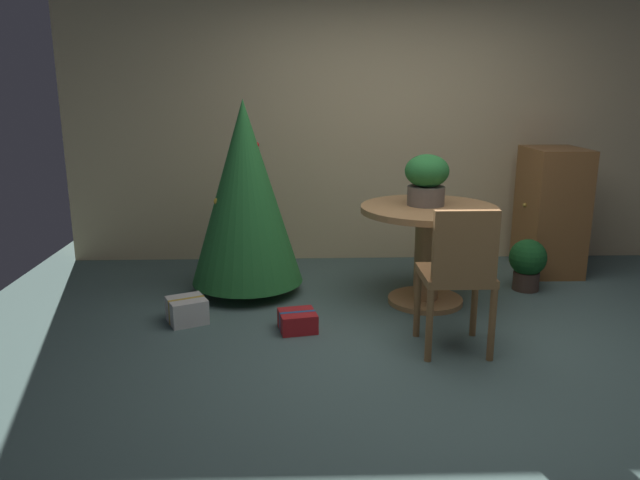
% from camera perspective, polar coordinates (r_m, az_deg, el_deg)
% --- Properties ---
extents(ground_plane, '(6.60, 6.60, 0.00)m').
position_cam_1_polar(ground_plane, '(4.05, 9.78, -10.07)').
color(ground_plane, '#4C6660').
extents(back_wall_panel, '(6.00, 0.10, 2.60)m').
position_cam_1_polar(back_wall_panel, '(5.87, 6.01, 10.77)').
color(back_wall_panel, beige).
rests_on(back_wall_panel, ground_plane).
extents(round_dining_table, '(1.04, 1.04, 0.77)m').
position_cam_1_polar(round_dining_table, '(4.71, 10.13, 0.29)').
color(round_dining_table, '#B27F4C').
rests_on(round_dining_table, ground_plane).
extents(flower_vase, '(0.33, 0.33, 0.39)m').
position_cam_1_polar(flower_vase, '(4.67, 10.00, 5.78)').
color(flower_vase, '#665B51').
rests_on(flower_vase, round_dining_table).
extents(wooden_chair_near, '(0.43, 0.43, 0.95)m').
position_cam_1_polar(wooden_chair_near, '(3.84, 12.93, -2.86)').
color(wooden_chair_near, '#9E6B3D').
rests_on(wooden_chair_near, ground_plane).
extents(holiday_tree, '(0.90, 0.90, 1.56)m').
position_cam_1_polar(holiday_tree, '(4.86, -7.05, 4.42)').
color(holiday_tree, brown).
rests_on(holiday_tree, ground_plane).
extents(gift_box_cream, '(0.34, 0.34, 0.18)m').
position_cam_1_polar(gift_box_cream, '(4.49, -12.42, -6.48)').
color(gift_box_cream, silver).
rests_on(gift_box_cream, ground_plane).
extents(gift_box_red, '(0.29, 0.28, 0.14)m').
position_cam_1_polar(gift_box_red, '(4.25, -2.13, -7.63)').
color(gift_box_red, red).
rests_on(gift_box_red, ground_plane).
extents(wooden_cabinet, '(0.50, 0.62, 1.13)m').
position_cam_1_polar(wooden_cabinet, '(5.83, 20.92, 2.57)').
color(wooden_cabinet, brown).
rests_on(wooden_cabinet, ground_plane).
extents(potted_plant, '(0.31, 0.31, 0.43)m').
position_cam_1_polar(potted_plant, '(5.30, 18.96, -1.99)').
color(potted_plant, '#4C382D').
rests_on(potted_plant, ground_plane).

